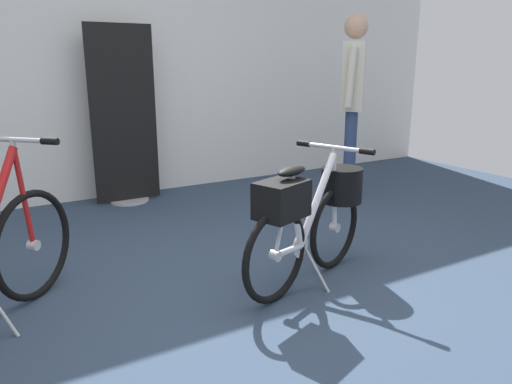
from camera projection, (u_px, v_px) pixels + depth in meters
The scene contains 5 objects.
ground_plane at pixel (263, 309), 2.63m from camera, with size 8.06×8.06×0.00m, color #2D3D51.
back_wall at pixel (110, 38), 4.54m from camera, with size 8.06×0.10×3.00m, color white.
floor_banner_stand at pixel (124, 126), 4.47m from camera, with size 0.60×0.36×1.61m.
folding_bike_foreground at pixel (313, 213), 2.87m from camera, with size 1.10×0.57×0.81m.
visitor_near_wall at pixel (353, 94), 4.68m from camera, with size 0.40×0.40×1.72m.
Camera 1 is at (-1.24, -2.03, 1.29)m, focal length 34.30 mm.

